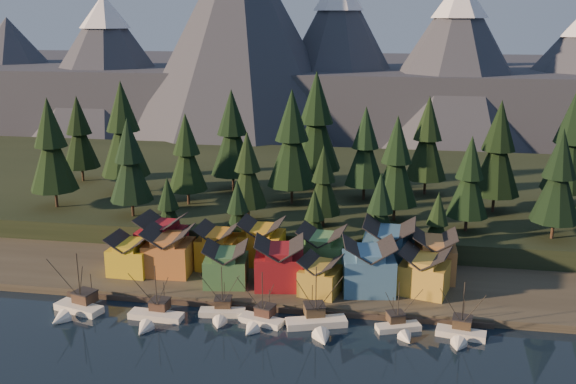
% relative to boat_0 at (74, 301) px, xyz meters
% --- Properties ---
extents(ground, '(500.00, 500.00, 0.00)m').
position_rel_boat_0_xyz_m(ground, '(34.97, -8.09, -2.52)').
color(ground, black).
rests_on(ground, ground).
extents(shore_strip, '(400.00, 50.00, 1.50)m').
position_rel_boat_0_xyz_m(shore_strip, '(34.97, 31.91, -1.77)').
color(shore_strip, '#312D24').
rests_on(shore_strip, ground).
extents(hillside, '(420.00, 100.00, 6.00)m').
position_rel_boat_0_xyz_m(hillside, '(34.97, 81.91, 0.48)').
color(hillside, black).
rests_on(hillside, ground).
extents(dock, '(80.00, 4.00, 1.00)m').
position_rel_boat_0_xyz_m(dock, '(34.97, 8.41, -2.02)').
color(dock, '#41372F').
rests_on(dock, ground).
extents(mountain_ridge, '(560.00, 190.00, 90.00)m').
position_rel_boat_0_xyz_m(mountain_ridge, '(30.77, 205.50, 23.53)').
color(mountain_ridge, '#3F4552').
rests_on(mountain_ridge, ground).
extents(boat_0, '(10.03, 10.70, 12.49)m').
position_rel_boat_0_xyz_m(boat_0, '(0.00, 0.00, 0.00)').
color(boat_0, white).
rests_on(boat_0, ground).
extents(boat_1, '(10.24, 11.05, 11.10)m').
position_rel_boat_0_xyz_m(boat_1, '(15.34, -0.61, -0.48)').
color(boat_1, silver).
rests_on(boat_1, ground).
extents(boat_2, '(8.80, 9.39, 10.31)m').
position_rel_boat_0_xyz_m(boat_2, '(26.92, 2.96, -0.53)').
color(boat_2, silver).
rests_on(boat_2, ground).
extents(boat_3, '(8.55, 9.12, 10.68)m').
position_rel_boat_0_xyz_m(boat_3, '(34.25, 1.05, -0.36)').
color(boat_3, white).
rests_on(boat_3, ground).
extents(boat_4, '(11.41, 11.86, 12.10)m').
position_rel_boat_0_xyz_m(boat_4, '(44.58, 1.45, -0.29)').
color(boat_4, white).
rests_on(boat_4, ground).
extents(boat_5, '(8.30, 8.77, 9.80)m').
position_rel_boat_0_xyz_m(boat_5, '(58.74, 2.65, -0.60)').
color(boat_5, silver).
rests_on(boat_5, ground).
extents(boat_6, '(8.85, 9.40, 10.87)m').
position_rel_boat_0_xyz_m(boat_6, '(68.77, 1.92, -0.36)').
color(boat_6, silver).
rests_on(boat_6, ground).
extents(house_front_0, '(8.36, 7.93, 8.11)m').
position_rel_boat_0_xyz_m(house_front_0, '(4.15, 16.61, 3.24)').
color(house_front_0, gold).
rests_on(house_front_0, shore_strip).
extents(house_front_1, '(9.55, 9.19, 9.56)m').
position_rel_boat_0_xyz_m(house_front_1, '(11.81, 18.06, 4.00)').
color(house_front_1, '#B7682F').
rests_on(house_front_1, shore_strip).
extents(house_front_2, '(9.31, 9.36, 8.06)m').
position_rel_boat_0_xyz_m(house_front_2, '(24.76, 14.60, 3.21)').
color(house_front_2, '#3B6D3C').
rests_on(house_front_2, shore_strip).
extents(house_front_3, '(10.54, 10.17, 9.48)m').
position_rel_boat_0_xyz_m(house_front_3, '(35.31, 15.30, 3.96)').
color(house_front_3, maroon).
rests_on(house_front_3, shore_strip).
extents(house_front_4, '(8.47, 8.89, 7.18)m').
position_rel_boat_0_xyz_m(house_front_4, '(43.63, 13.18, 2.75)').
color(house_front_4, '#A3852A').
rests_on(house_front_4, shore_strip).
extents(house_front_5, '(10.89, 10.15, 10.17)m').
position_rel_boat_0_xyz_m(house_front_5, '(52.53, 15.53, 4.32)').
color(house_front_5, teal).
rests_on(house_front_5, shore_strip).
extents(house_front_6, '(10.42, 10.08, 8.64)m').
position_rel_boat_0_xyz_m(house_front_6, '(63.05, 16.78, 3.52)').
color(house_front_6, gold).
rests_on(house_front_6, shore_strip).
extents(house_back_0, '(9.78, 9.44, 9.97)m').
position_rel_boat_0_xyz_m(house_back_0, '(7.97, 24.36, 4.21)').
color(house_back_0, maroon).
rests_on(house_back_0, shore_strip).
extents(house_back_1, '(8.32, 8.41, 9.13)m').
position_rel_boat_0_xyz_m(house_back_1, '(20.91, 22.84, 3.77)').
color(house_back_1, orange).
rests_on(house_back_1, shore_strip).
extents(house_back_2, '(9.15, 8.44, 9.51)m').
position_rel_boat_0_xyz_m(house_back_2, '(29.44, 26.79, 3.97)').
color(house_back_2, gold).
rests_on(house_back_2, shore_strip).
extents(house_back_3, '(9.99, 9.08, 9.41)m').
position_rel_boat_0_xyz_m(house_back_3, '(42.56, 23.92, 3.92)').
color(house_back_3, '#4C8749').
rests_on(house_back_3, shore_strip).
extents(house_back_4, '(10.60, 10.21, 11.10)m').
position_rel_boat_0_xyz_m(house_back_4, '(56.16, 25.08, 4.81)').
color(house_back_4, '#396488').
rests_on(house_back_4, shore_strip).
extents(house_back_5, '(8.64, 8.75, 9.70)m').
position_rel_boat_0_xyz_m(house_back_5, '(65.05, 24.18, 4.07)').
color(house_back_5, '#AB743C').
rests_on(house_back_5, shore_strip).
extents(tree_hill_0, '(11.91, 11.91, 27.73)m').
position_rel_boat_0_xyz_m(tree_hill_0, '(-27.03, 43.91, 18.64)').
color(tree_hill_0, '#332319').
rests_on(tree_hill_0, hillside).
extents(tree_hill_1, '(13.04, 13.04, 30.39)m').
position_rel_boat_0_xyz_m(tree_hill_1, '(-15.03, 59.91, 20.09)').
color(tree_hill_1, '#332319').
rests_on(tree_hill_1, hillside).
extents(tree_hill_2, '(10.29, 10.29, 23.97)m').
position_rel_boat_0_xyz_m(tree_hill_2, '(-5.03, 39.91, 16.58)').
color(tree_hill_2, '#332319').
rests_on(tree_hill_2, hillside).
extents(tree_hill_3, '(10.08, 10.08, 23.48)m').
position_rel_boat_0_xyz_m(tree_hill_3, '(4.97, 51.91, 16.31)').
color(tree_hill_3, '#332319').
rests_on(tree_hill_3, hillside).
extents(tree_hill_4, '(11.98, 11.98, 27.90)m').
position_rel_boat_0_xyz_m(tree_hill_4, '(12.97, 66.91, 18.73)').
color(tree_hill_4, '#332319').
rests_on(tree_hill_4, hillside).
extents(tree_hill_5, '(9.09, 9.09, 21.18)m').
position_rel_boat_0_xyz_m(tree_hill_5, '(22.97, 41.91, 15.05)').
color(tree_hill_5, '#332319').
rests_on(tree_hill_5, hillside).
extents(tree_hill_6, '(12.61, 12.61, 29.38)m').
position_rel_boat_0_xyz_m(tree_hill_6, '(30.97, 56.91, 19.54)').
color(tree_hill_6, '#332319').
rests_on(tree_hill_6, hillside).
extents(tree_hill_7, '(8.16, 8.16, 19.01)m').
position_rel_boat_0_xyz_m(tree_hill_7, '(40.97, 39.91, 13.86)').
color(tree_hill_7, '#332319').
rests_on(tree_hill_7, hillside).
extents(tree_hill_8, '(10.55, 10.55, 24.58)m').
position_rel_boat_0_xyz_m(tree_hill_8, '(48.97, 63.91, 16.91)').
color(tree_hill_8, '#332319').
rests_on(tree_hill_8, hillside).
extents(tree_hill_9, '(10.73, 10.73, 25.00)m').
position_rel_boat_0_xyz_m(tree_hill_9, '(56.97, 46.91, 17.14)').
color(tree_hill_9, '#332319').
rests_on(tree_hill_9, hillside).
extents(tree_hill_10, '(11.43, 11.43, 26.63)m').
position_rel_boat_0_xyz_m(tree_hill_10, '(64.97, 71.91, 18.03)').
color(tree_hill_10, '#332319').
rests_on(tree_hill_10, hillside).
extents(tree_hill_11, '(9.32, 9.32, 21.70)m').
position_rel_boat_0_xyz_m(tree_hill_11, '(72.97, 41.91, 15.34)').
color(tree_hill_11, '#332319').
rests_on(tree_hill_11, hillside).
extents(tree_hill_12, '(11.84, 11.84, 27.58)m').
position_rel_boat_0_xyz_m(tree_hill_12, '(80.97, 57.91, 18.55)').
color(tree_hill_12, '#332319').
rests_on(tree_hill_12, hillside).
extents(tree_hill_13, '(10.39, 10.39, 24.20)m').
position_rel_boat_0_xyz_m(tree_hill_13, '(90.97, 39.91, 16.71)').
color(tree_hill_13, '#332319').
rests_on(tree_hill_13, hillside).
extents(tree_hill_14, '(12.77, 12.77, 29.75)m').
position_rel_boat_0_xyz_m(tree_hill_14, '(98.97, 63.91, 19.74)').
color(tree_hill_14, '#332319').
rests_on(tree_hill_14, hillside).
extents(tree_hill_15, '(13.93, 13.93, 32.44)m').
position_rel_boat_0_xyz_m(tree_hill_15, '(34.97, 73.91, 21.21)').
color(tree_hill_15, '#332319').
rests_on(tree_hill_15, hillside).
extents(tree_hill_16, '(10.67, 10.67, 24.86)m').
position_rel_boat_0_xyz_m(tree_hill_16, '(-33.03, 69.91, 17.06)').
color(tree_hill_16, '#332319').
rests_on(tree_hill_16, hillside).
extents(tree_shore_0, '(7.15, 7.15, 16.66)m').
position_rel_boat_0_xyz_m(tree_shore_0, '(6.97, 31.91, 8.07)').
color(tree_shore_0, '#332319').
rests_on(tree_shore_0, shore_strip).
extents(tree_shore_1, '(7.18, 7.18, 16.73)m').
position_rel_boat_0_xyz_m(tree_shore_1, '(22.97, 31.91, 8.11)').
color(tree_shore_1, '#332319').
rests_on(tree_shore_1, shore_strip).
extents(tree_shore_2, '(6.62, 6.62, 15.42)m').
position_rel_boat_0_xyz_m(tree_shore_2, '(39.97, 31.91, 7.40)').
color(tree_shore_2, '#332319').
rests_on(tree_shore_2, shore_strip).
extents(tree_shore_3, '(8.45, 8.45, 19.67)m').
position_rel_boat_0_xyz_m(tree_shore_3, '(53.97, 31.91, 9.72)').
color(tree_shore_3, '#332319').
rests_on(tree_shore_3, shore_strip).
extents(tree_shore_4, '(6.87, 6.87, 15.99)m').
position_rel_boat_0_xyz_m(tree_shore_4, '(65.97, 31.91, 7.71)').
color(tree_shore_4, '#332319').
rests_on(tree_shore_4, shore_strip).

